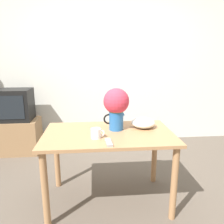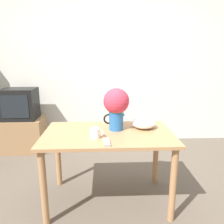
{
  "view_description": "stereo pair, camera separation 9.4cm",
  "coord_description": "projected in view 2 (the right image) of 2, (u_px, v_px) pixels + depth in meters",
  "views": [
    {
      "loc": [
        -0.27,
        -1.93,
        1.46
      ],
      "look_at": [
        -0.09,
        0.15,
        0.93
      ],
      "focal_mm": 35.0,
      "sensor_mm": 36.0,
      "label": 1
    },
    {
      "loc": [
        -0.18,
        -1.94,
        1.46
      ],
      "look_at": [
        -0.09,
        0.15,
        0.93
      ],
      "focal_mm": 35.0,
      "sensor_mm": 36.0,
      "label": 2
    }
  ],
  "objects": [
    {
      "name": "ground_plane",
      "position": [
        121.0,
        204.0,
        2.24
      ],
      "size": [
        12.0,
        12.0,
        0.0
      ],
      "primitive_type": "plane",
      "color": "brown"
    },
    {
      "name": "coffee_mug",
      "position": [
        95.0,
        133.0,
        1.97
      ],
      "size": [
        0.13,
        0.09,
        0.09
      ],
      "color": "white",
      "rests_on": "table"
    },
    {
      "name": "tv_set",
      "position": [
        20.0,
        104.0,
        3.36
      ],
      "size": [
        0.51,
        0.4,
        0.48
      ],
      "color": "black",
      "rests_on": "tv_stand"
    },
    {
      "name": "tv_stand",
      "position": [
        23.0,
        135.0,
        3.48
      ],
      "size": [
        0.66,
        0.44,
        0.52
      ],
      "color": "#8E6B47",
      "rests_on": "ground_plane"
    },
    {
      "name": "flower_vase",
      "position": [
        116.0,
        105.0,
        2.14
      ],
      "size": [
        0.26,
        0.25,
        0.42
      ],
      "color": "#235B9E",
      "rests_on": "table"
    },
    {
      "name": "white_bowl",
      "position": [
        144.0,
        123.0,
        2.24
      ],
      "size": [
        0.24,
        0.24,
        0.11
      ],
      "color": "silver",
      "rests_on": "table"
    },
    {
      "name": "wall_back",
      "position": [
        113.0,
        67.0,
        3.7
      ],
      "size": [
        8.0,
        0.05,
        2.6
      ],
      "color": "silver",
      "rests_on": "ground_plane"
    },
    {
      "name": "table",
      "position": [
        108.0,
        144.0,
        2.15
      ],
      "size": [
        1.25,
        0.76,
        0.75
      ],
      "color": "#A3754C",
      "rests_on": "ground_plane"
    },
    {
      "name": "remote_control",
      "position": [
        107.0,
        142.0,
        1.85
      ],
      "size": [
        0.06,
        0.17,
        0.02
      ],
      "color": "#999999",
      "rests_on": "table"
    }
  ]
}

